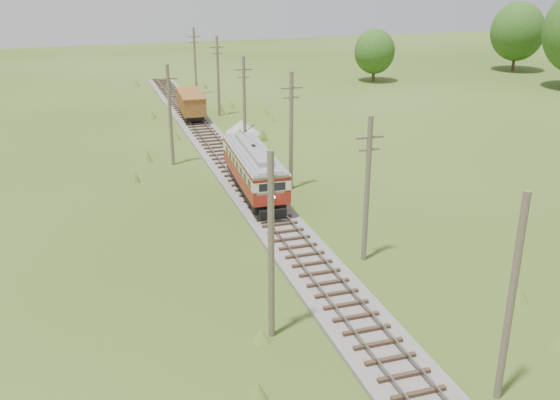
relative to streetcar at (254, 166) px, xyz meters
name	(u,v)px	position (x,y,z in m)	size (l,w,h in m)	color
railbed_main	(241,179)	(0.00, 3.98, -2.24)	(3.60, 96.00, 0.57)	#605B54
streetcar	(254,166)	(0.00, 0.00, 0.00)	(3.18, 11.31, 5.13)	black
gondola	(191,103)	(0.00, 25.85, -0.52)	(2.88, 7.66, 2.50)	black
gravel_pile	(243,127)	(4.08, 18.86, -1.86)	(3.42, 3.63, 1.24)	gray
utility_pole_r_1	(511,301)	(3.10, -25.02, 1.96)	(0.30, 0.30, 8.80)	brown
utility_pole_r_2	(367,189)	(3.30, -12.02, 1.99)	(1.60, 0.30, 8.60)	brown
utility_pole_r_3	(291,130)	(3.20, 0.98, 2.19)	(1.60, 0.30, 9.00)	brown
utility_pole_r_4	(244,101)	(3.00, 13.98, 1.89)	(1.60, 0.30, 8.40)	brown
utility_pole_r_5	(218,76)	(3.40, 26.98, 2.14)	(1.60, 0.30, 8.90)	brown
utility_pole_r_6	(195,61)	(3.20, 39.98, 2.04)	(1.60, 0.30, 8.70)	brown
utility_pole_l_a	(271,246)	(-4.20, -18.02, 2.19)	(1.60, 0.30, 9.00)	brown
utility_pole_l_b	(170,114)	(-4.50, 9.98, 1.99)	(1.60, 0.30, 8.60)	brown
tree_right_5	(518,31)	(56.00, 43.98, 3.76)	(8.40, 8.40, 10.82)	#38281C
tree_mid_b	(375,51)	(30.00, 41.98, 1.90)	(5.88, 5.88, 7.57)	#38281C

